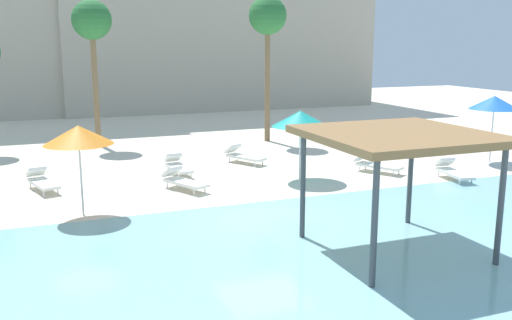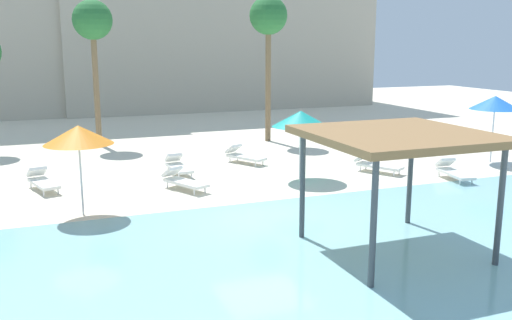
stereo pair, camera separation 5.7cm
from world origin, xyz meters
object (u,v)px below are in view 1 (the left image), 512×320
(lounge_chair_3, at_px, (375,164))
(lounge_chair_4, at_px, (178,166))
(beach_umbrella_blue_2, at_px, (494,103))
(lounge_chair_6, at_px, (182,180))
(lounge_chair_5, at_px, (453,171))
(lounge_chair_2, at_px, (42,181))
(palm_tree_1, at_px, (268,20))
(shade_pavilion, at_px, (398,140))
(beach_umbrella_orange_4, at_px, (78,135))
(lounge_chair_1, at_px, (243,155))
(beach_umbrella_teal_0, at_px, (300,119))
(palm_tree_0, at_px, (92,24))

(lounge_chair_3, height_order, lounge_chair_4, same)
(beach_umbrella_blue_2, distance_m, lounge_chair_3, 6.10)
(lounge_chair_3, height_order, lounge_chair_6, same)
(beach_umbrella_blue_2, height_order, lounge_chair_5, beach_umbrella_blue_2)
(lounge_chair_2, height_order, lounge_chair_3, same)
(lounge_chair_4, height_order, palm_tree_1, palm_tree_1)
(lounge_chair_3, bearing_deg, shade_pavilion, -60.37)
(beach_umbrella_orange_4, bearing_deg, lounge_chair_4, 47.31)
(beach_umbrella_blue_2, xyz_separation_m, lounge_chair_3, (-5.68, 0.08, -2.20))
(lounge_chair_4, bearing_deg, beach_umbrella_blue_2, 75.28)
(shade_pavilion, xyz_separation_m, beach_umbrella_blue_2, (10.10, 7.48, -0.24))
(beach_umbrella_blue_2, xyz_separation_m, lounge_chair_1, (-9.95, 3.62, -2.20))
(beach_umbrella_teal_0, bearing_deg, beach_umbrella_blue_2, -0.95)
(palm_tree_1, bearing_deg, lounge_chair_3, -81.77)
(beach_umbrella_orange_4, xyz_separation_m, palm_tree_1, (10.03, 9.96, 3.71))
(beach_umbrella_orange_4, distance_m, palm_tree_0, 12.55)
(lounge_chair_2, height_order, lounge_chair_4, same)
(beach_umbrella_blue_2, xyz_separation_m, palm_tree_0, (-15.16, 10.31, 3.34))
(lounge_chair_5, height_order, palm_tree_1, palm_tree_1)
(beach_umbrella_teal_0, height_order, lounge_chair_3, beach_umbrella_teal_0)
(lounge_chair_4, bearing_deg, palm_tree_0, -167.98)
(shade_pavilion, relative_size, beach_umbrella_teal_0, 1.56)
(beach_umbrella_orange_4, bearing_deg, palm_tree_1, 44.82)
(beach_umbrella_blue_2, bearing_deg, palm_tree_1, 129.52)
(lounge_chair_1, distance_m, palm_tree_0, 10.13)
(beach_umbrella_orange_4, bearing_deg, lounge_chair_2, 106.82)
(shade_pavilion, height_order, beach_umbrella_blue_2, shade_pavilion)
(lounge_chair_3, bearing_deg, lounge_chair_5, 12.99)
(beach_umbrella_orange_4, distance_m, lounge_chair_5, 13.37)
(lounge_chair_5, distance_m, palm_tree_1, 12.29)
(lounge_chair_3, bearing_deg, beach_umbrella_orange_4, -111.39)
(lounge_chair_1, xyz_separation_m, palm_tree_1, (3.07, 4.72, 5.78))
(beach_umbrella_orange_4, height_order, palm_tree_0, palm_tree_0)
(lounge_chair_1, xyz_separation_m, lounge_chair_4, (-3.07, -1.03, 0.00))
(beach_umbrella_blue_2, bearing_deg, beach_umbrella_orange_4, -174.49)
(beach_umbrella_blue_2, bearing_deg, shade_pavilion, -143.48)
(beach_umbrella_blue_2, relative_size, lounge_chair_4, 1.46)
(beach_umbrella_orange_4, height_order, lounge_chair_3, beach_umbrella_orange_4)
(lounge_chair_5, bearing_deg, palm_tree_0, -127.66)
(shade_pavilion, xyz_separation_m, palm_tree_0, (-5.06, 17.79, 3.10))
(beach_umbrella_teal_0, height_order, palm_tree_1, palm_tree_1)
(lounge_chair_3, distance_m, lounge_chair_6, 7.74)
(lounge_chair_1, xyz_separation_m, lounge_chair_2, (-8.02, -1.71, 0.00))
(lounge_chair_1, relative_size, lounge_chair_2, 0.98)
(lounge_chair_1, height_order, lounge_chair_5, same)
(shade_pavilion, xyz_separation_m, lounge_chair_4, (-2.92, 10.06, -2.44))
(lounge_chair_3, bearing_deg, beach_umbrella_blue_2, 59.11)
(shade_pavilion, distance_m, lounge_chair_1, 11.36)
(beach_umbrella_blue_2, relative_size, lounge_chair_6, 1.43)
(lounge_chair_5, bearing_deg, lounge_chair_2, -95.97)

